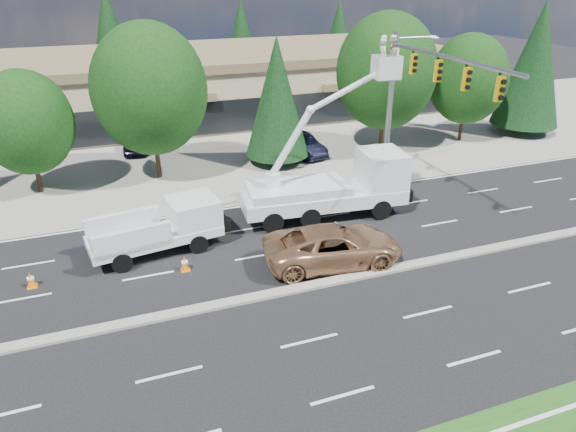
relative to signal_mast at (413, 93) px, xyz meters
name	(u,v)px	position (x,y,z in m)	size (l,w,h in m)	color
ground	(280,293)	(-10.03, -7.04, -6.06)	(140.00, 140.00, 0.00)	black
concrete_apron	(192,148)	(-10.03, 12.96, -6.05)	(140.00, 22.00, 0.01)	gray
road_median	(280,292)	(-10.03, -7.04, -6.00)	(120.00, 0.55, 0.12)	gray
strip_mall	(169,84)	(-10.03, 22.93, -3.23)	(50.40, 15.40, 5.50)	tan
tree_front_c	(26,123)	(-20.03, 7.96, -1.83)	(5.20, 5.20, 7.22)	#332114
tree_front_d	(150,90)	(-13.03, 7.96, -0.48)	(6.86, 6.86, 9.52)	#332114
tree_front_e	(277,97)	(-5.03, 7.96, -1.56)	(4.26, 4.26, 8.39)	#332114
tree_front_f	(386,72)	(2.97, 7.96, -0.41)	(6.95, 6.95, 9.64)	#332114
tree_front_g	(468,79)	(9.97, 7.96, -1.38)	(5.76, 5.76, 7.99)	#332114
tree_front_h	(535,64)	(15.97, 7.96, -0.63)	(5.13, 5.13, 10.11)	#332114
tree_back_b	(110,37)	(-14.03, 34.96, -0.41)	(5.34, 5.34, 10.52)	#332114
tree_back_c	(242,39)	(-0.03, 34.96, -1.18)	(4.61, 4.61, 9.10)	#332114
tree_back_d	(339,36)	(11.97, 34.96, -1.29)	(4.50, 4.50, 8.88)	#332114
signal_mast	(413,93)	(0.00, 0.00, 0.00)	(2.76, 10.16, 9.00)	gray
utility_pickup	(165,232)	(-13.94, -1.72, -5.10)	(6.31, 3.12, 2.32)	white
bucket_truck	(340,179)	(-4.55, -0.92, -4.04)	(9.30, 3.47, 9.23)	white
traffic_cone_a	(31,280)	(-19.72, -3.03, -5.72)	(0.40, 0.40, 0.70)	orange
traffic_cone_b	(185,264)	(-13.42, -3.91, -5.72)	(0.40, 0.40, 0.70)	orange
traffic_cone_c	(280,247)	(-8.94, -3.90, -5.72)	(0.40, 0.40, 0.70)	orange
minivan	(333,246)	(-6.99, -5.52, -5.19)	(2.87, 6.23, 1.73)	#AB7A52
parked_car_west	(136,140)	(-13.90, 13.96, -5.29)	(1.81, 4.50, 1.53)	black
parked_car_east	(301,145)	(-2.87, 8.96, -5.32)	(1.56, 4.48, 1.48)	black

